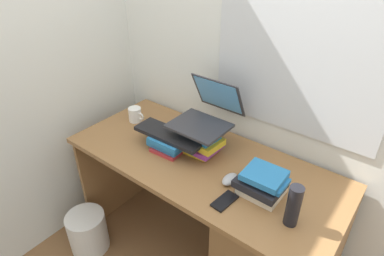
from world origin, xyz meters
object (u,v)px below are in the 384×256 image
Objects in this scene: book_stack_side at (262,183)px; cell_phone at (225,201)px; water_bottle at (293,206)px; mug at (135,115)px; desk at (257,243)px; keyboard at (170,135)px; book_stack_tall at (200,139)px; laptop at (207,113)px; wastebasket at (88,232)px; computer_mouse at (230,179)px; book_stack_keyboard_riser at (169,143)px.

book_stack_side is 1.65× the size of cell_phone.
mug is at bearing 170.55° from water_bottle.
keyboard reaches higher than desk.
laptop is at bearing 91.00° from book_stack_tall.
keyboard is at bearing -14.44° from mug.
water_bottle is 0.71× the size of wastebasket.
computer_mouse reaches higher than cell_phone.
book_stack_side is 0.17m from computer_mouse.
wastebasket is (-1.18, -0.30, -0.74)m from water_bottle.
mug is at bearing 173.91° from book_stack_side.
book_stack_side is at bearing -158.22° from desk.
book_stack_keyboard_riser is 0.88m from wastebasket.
desk is at bearing 21.30° from wastebasket.
book_stack_tall is 0.53m from mug.
book_stack_keyboard_riser is at bearing -179.97° from book_stack_side.
book_stack_keyboard_riser reaches higher than computer_mouse.
cell_phone is at bearing -66.62° from computer_mouse.
book_stack_keyboard_riser is 0.54× the size of keyboard.
mug reaches higher than desk.
keyboard reaches higher than book_stack_keyboard_riser.
mug is at bearing 163.65° from keyboard.
mug is 1.18m from water_bottle.
keyboard is 3.47× the size of mug.
desk is 4.28× the size of laptop.
water_bottle is (1.16, -0.19, 0.05)m from mug.
book_stack_tall is 0.45m from book_stack_side.
mug is (-0.53, 0.01, -0.03)m from book_stack_tall.
book_stack_keyboard_riser is at bearing -126.70° from keyboard.
laptop is 0.39m from computer_mouse.
book_stack_side is 0.63× the size of laptop.
mug is at bearing -173.63° from laptop.
book_stack_tall reaches higher than cell_phone.
book_stack_tall is at bearing 163.73° from water_bottle.
computer_mouse reaches higher than desk.
keyboard is 0.41m from mug.
book_stack_side is at bearing -20.29° from laptop.
computer_mouse is 1.12m from wastebasket.
laptop reaches higher than keyboard.
laptop is at bearing 6.37° from mug.
water_bottle is at bearing -6.58° from book_stack_keyboard_riser.
book_stack_tall is at bearing 30.57° from keyboard.
desk is 3.67× the size of keyboard.
laptop is 0.24m from keyboard.
book_stack_side is at bearing 21.29° from wastebasket.
laptop reaches higher than desk.
book_stack_side is 0.50m from laptop.
book_stack_tall is 0.16m from laptop.
wastebasket is at bearing -92.76° from mug.
book_stack_tall is at bearing 167.99° from book_stack_side.
mug reaches higher than computer_mouse.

